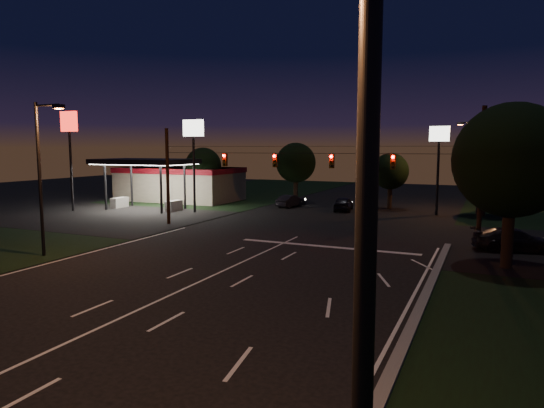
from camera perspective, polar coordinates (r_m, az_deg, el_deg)
The scene contains 23 objects.
ground at distance 22.97m, azimuth -9.94°, elevation -9.65°, with size 140.00×140.00×0.00m, color black.
cross_street_left at distance 47.59m, azimuth -19.12°, elevation -1.46°, with size 20.00×16.00×0.02m, color black.
edge_line_right at distance 14.05m, azimuth 10.84°, elevation -20.58°, with size 0.14×40.00×0.01m, color silver.
center_line at distance 18.58m, azimuth -20.69°, elevation -13.94°, with size 0.14×40.00×0.01m, color silver.
stop_bar at distance 31.82m, azimuth 6.42°, elevation -5.00°, with size 12.00×0.50×0.01m, color silver.
utility_pole_right at distance 33.81m, azimuth 23.04°, elevation -4.81°, with size 0.30×0.30×9.00m, color black.
utility_pole_left at distance 41.74m, azimuth -12.04°, elevation -2.33°, with size 0.28×0.28×8.00m, color black.
signal_span at distance 35.44m, azimuth 3.62°, elevation 5.18°, with size 24.00×0.40×1.56m.
gas_station at distance 59.63m, azimuth -11.01°, elevation 2.66°, with size 14.20×16.10×5.25m.
pole_sign_left_near at distance 48.13m, azimuth -9.22°, elevation 7.25°, with size 2.20×0.30×9.10m.
pole_sign_left_far at distance 52.84m, azimuth -22.72°, elevation 7.45°, with size 2.00×0.30×10.00m.
pole_sign_right at distance 48.40m, azimuth 19.03°, elevation 6.09°, with size 1.80×0.30×8.40m.
street_light_right_near at distance 4.53m, azimuth 7.61°, elevation -8.33°, with size 2.20×0.35×9.00m.
street_light_left at distance 31.17m, azimuth -25.40°, elevation 3.87°, with size 2.20×0.35×9.00m.
street_light_right_far at distance 50.22m, azimuth 22.89°, elevation 4.80°, with size 2.20×0.35×9.00m.
tree_right_near at distance 28.39m, azimuth 26.43°, elevation 4.49°, with size 6.00×6.00×8.76m.
tree_far_a at distance 57.15m, azimuth -8.02°, elevation 4.43°, with size 4.20×4.20×6.42m.
tree_far_b at distance 56.21m, azimuth 2.88°, elevation 4.81°, with size 4.60×4.60×6.98m.
tree_far_c at distance 52.22m, azimuth 13.79°, elevation 3.71°, with size 3.80×3.80×5.86m.
tree_far_d at distance 49.35m, azimuth 23.76°, elevation 4.25°, with size 4.80×4.80×7.30m.
car_oncoming_a at distance 49.92m, azimuth 8.40°, elevation 0.04°, with size 1.70×4.22×1.44m, color black.
car_oncoming_b at distance 52.53m, azimuth 2.21°, elevation 0.36°, with size 1.38×3.96×1.31m, color black.
car_cross at distance 33.60m, azimuth 26.67°, elevation -3.81°, with size 2.01×4.95×1.44m, color black.
Camera 1 is at (12.47, -18.19, 6.41)m, focal length 32.00 mm.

